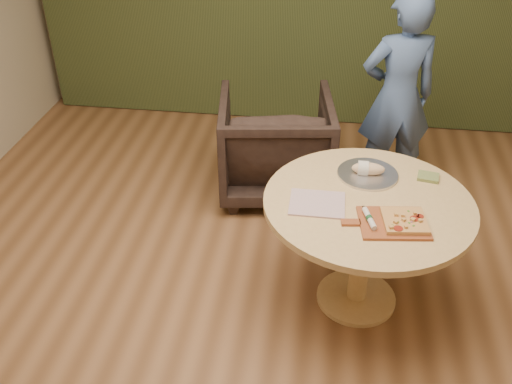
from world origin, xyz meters
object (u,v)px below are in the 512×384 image
Objects in this scene: pizza_paddle at (391,223)px; cutlery_roll at (369,218)px; armchair at (276,140)px; serving_tray at (368,174)px; person_standing at (397,97)px; flatbread_pizza at (405,221)px; pedestal_table at (366,221)px; bread_roll at (367,169)px.

pizza_paddle is 2.34× the size of cutlery_roll.
serving_tray is at bearing 116.75° from armchair.
armchair is 0.55× the size of person_standing.
serving_tray is at bearing 74.03° from cutlery_roll.
flatbread_pizza is 1.64m from armchair.
cutlery_roll is 0.47m from serving_tray.
pedestal_table is 0.30m from serving_tray.
pizza_paddle is 1.89× the size of flatbread_pizza.
cutlery_roll is 0.47m from bread_roll.
person_standing is at bearing 79.94° from pedestal_table.
armchair reaches higher than pizza_paddle.
flatbread_pizza is at bearing 73.62° from person_standing.
armchair is at bearing 99.08° from cutlery_roll.
pizza_paddle is at bearing -12.69° from cutlery_roll.
flatbread_pizza is at bearing -68.21° from bread_roll.
armchair is at bearing 124.84° from serving_tray.
cutlery_roll reaches higher than pizza_paddle.
cutlery_roll is 0.55× the size of serving_tray.
flatbread_pizza is 0.18m from cutlery_roll.
pedestal_table is 2.53× the size of pizza_paddle.
pizza_paddle is 1.54m from person_standing.
flatbread_pizza is at bearing -12.59° from cutlery_roll.
flatbread_pizza is (0.07, 0.00, 0.02)m from pizza_paddle.
armchair is at bearing 111.56° from pizza_paddle.
flatbread_pizza reaches higher than cutlery_roll.
pedestal_table is 3.28× the size of serving_tray.
pizza_paddle is 1.30× the size of serving_tray.
serving_tray is 0.23× the size of person_standing.
pizza_paddle is at bearing -61.80° from pedestal_table.
armchair is (-0.75, 1.38, -0.33)m from pizza_paddle.
pedestal_table is 0.32m from bread_roll.
person_standing is (0.88, 0.15, 0.35)m from armchair.
armchair is (-0.64, 1.18, -0.18)m from pedestal_table.
person_standing is at bearing 76.97° from bread_roll.
serving_tray is (-0.11, 0.47, -0.00)m from pizza_paddle.
person_standing is (0.06, 1.53, 0.00)m from flatbread_pizza.
bread_roll is (-0.12, 0.47, 0.04)m from pizza_paddle.
flatbread_pizza is (0.17, -0.20, 0.17)m from pedestal_table.
cutlery_roll reaches higher than pedestal_table.
cutlery_roll reaches higher than serving_tray.
pizza_paddle is 0.12m from cutlery_roll.
cutlery_roll is at bearing 67.02° from person_standing.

